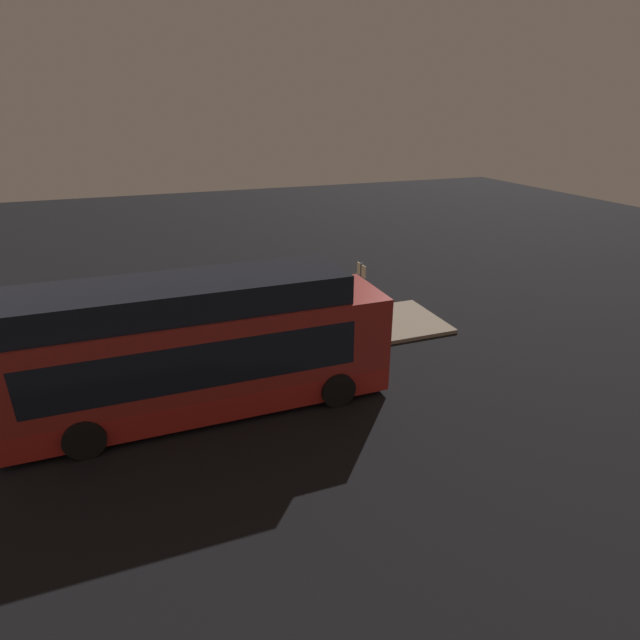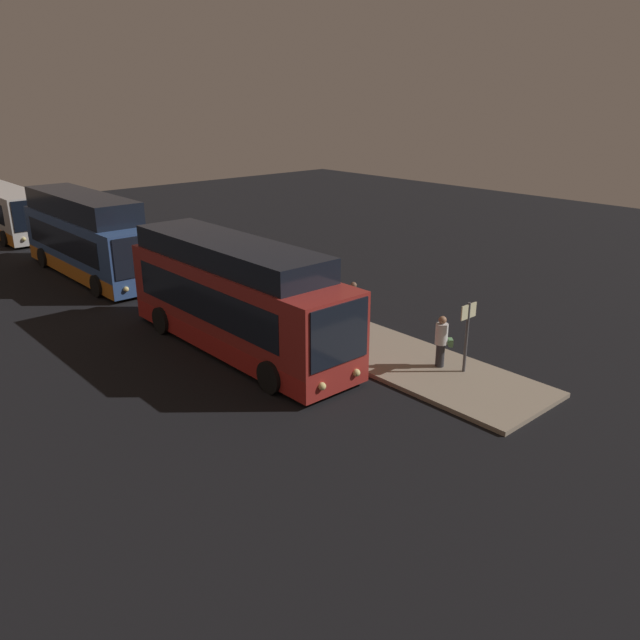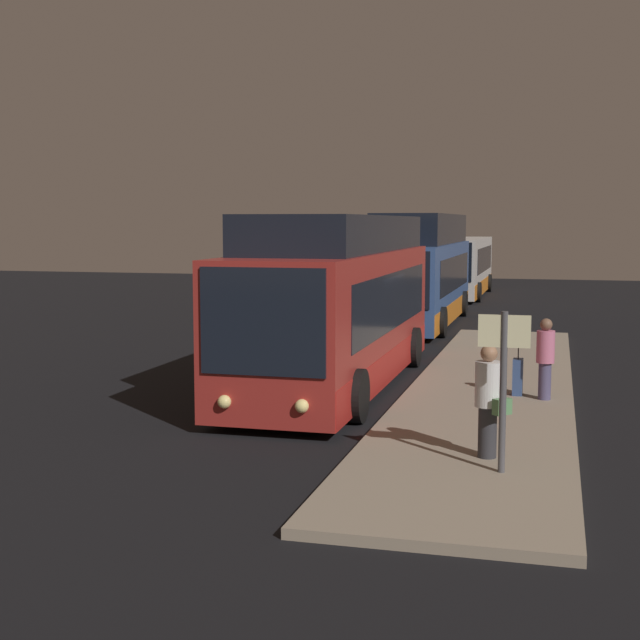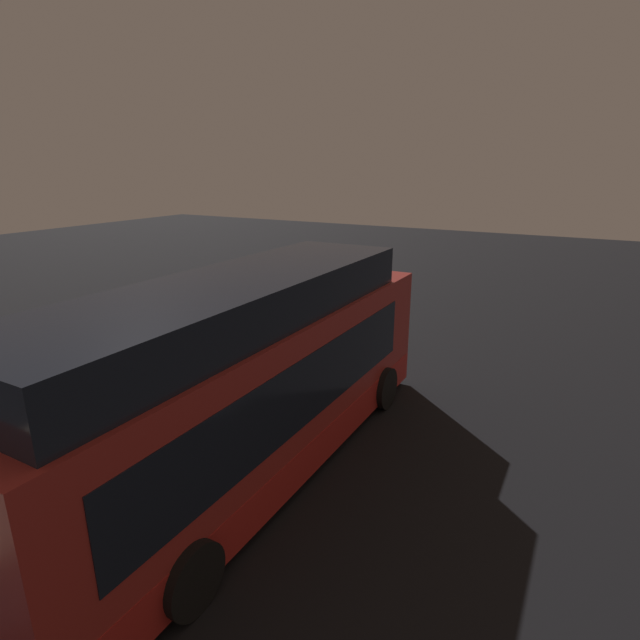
# 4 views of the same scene
# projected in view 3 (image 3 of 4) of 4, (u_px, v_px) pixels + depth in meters

# --- Properties ---
(ground) EXTENTS (80.00, 80.00, 0.00)m
(ground) POSITION_uv_depth(u_px,v_px,m) (345.00, 384.00, 20.43)
(ground) COLOR black
(platform) EXTENTS (20.00, 3.43, 0.15)m
(platform) POSITION_uv_depth(u_px,v_px,m) (492.00, 388.00, 19.58)
(platform) COLOR gray
(platform) RESTS_ON ground
(bus_lead) EXTENTS (10.45, 2.82, 3.85)m
(bus_lead) POSITION_uv_depth(u_px,v_px,m) (337.00, 309.00, 20.07)
(bus_lead) COLOR maroon
(bus_lead) RESTS_ON ground
(bus_second) EXTENTS (10.62, 2.74, 3.99)m
(bus_second) POSITION_uv_depth(u_px,v_px,m) (421.00, 276.00, 32.30)
(bus_second) COLOR #33518C
(bus_second) RESTS_ON ground
(bus_third) EXTENTS (10.27, 2.79, 2.90)m
(bus_third) POSITION_uv_depth(u_px,v_px,m) (459.00, 267.00, 44.82)
(bus_third) COLOR silver
(bus_third) RESTS_ON ground
(passenger_boarding) EXTENTS (0.64, 0.65, 1.73)m
(passenger_boarding) POSITION_uv_depth(u_px,v_px,m) (489.00, 398.00, 13.42)
(passenger_boarding) COLOR #2D2D33
(passenger_boarding) RESTS_ON platform
(passenger_waiting) EXTENTS (0.41, 0.41, 1.64)m
(passenger_waiting) POSITION_uv_depth(u_px,v_px,m) (545.00, 356.00, 17.86)
(passenger_waiting) COLOR #4C476B
(passenger_waiting) RESTS_ON platform
(suitcase) EXTENTS (0.37, 0.20, 0.99)m
(suitcase) POSITION_uv_depth(u_px,v_px,m) (518.00, 377.00, 18.41)
(suitcase) COLOR #334C7F
(suitcase) RESTS_ON platform
(sign_post) EXTENTS (0.10, 0.73, 2.31)m
(sign_post) POSITION_uv_depth(u_px,v_px,m) (503.00, 370.00, 12.57)
(sign_post) COLOR #4C4C51
(sign_post) RESTS_ON platform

